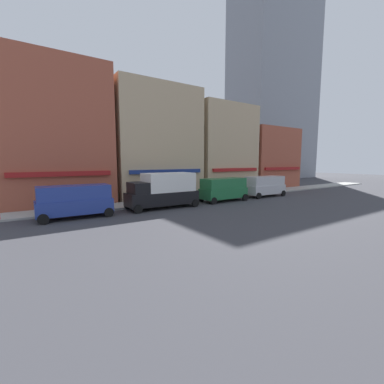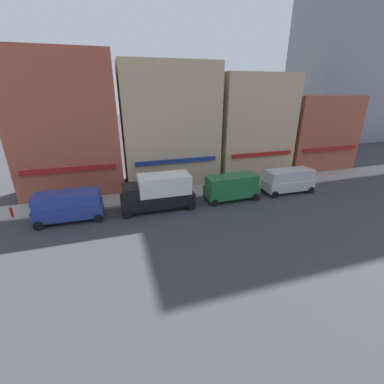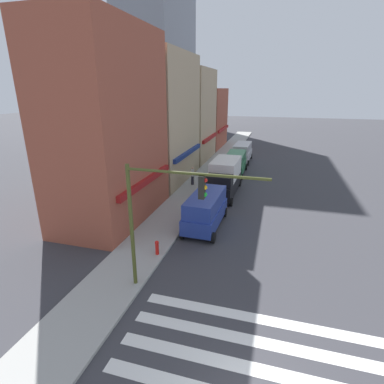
# 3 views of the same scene
# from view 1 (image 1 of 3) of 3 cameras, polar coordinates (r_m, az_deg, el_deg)

# --- Properties ---
(storefront_row) EXTENTS (38.39, 5.30, 12.94)m
(storefront_row) POSITION_cam_1_polar(r_m,az_deg,el_deg) (31.11, -2.59, 10.06)
(storefront_row) COLOR #9E4C38
(storefront_row) RESTS_ON ground_plane
(tower_distant) EXTENTS (21.51, 11.21, 43.93)m
(tower_distant) POSITION_cam_1_polar(r_m,az_deg,el_deg) (70.09, 17.70, 21.32)
(tower_distant) COLOR gray
(tower_distant) RESTS_ON ground_plane
(van_blue) EXTENTS (5.05, 2.22, 2.34)m
(van_blue) POSITION_cam_1_polar(r_m,az_deg,el_deg) (20.15, -24.60, -1.66)
(van_blue) COLOR navy
(van_blue) RESTS_ON ground_plane
(box_truck_black) EXTENTS (6.23, 2.42, 3.04)m
(box_truck_black) POSITION_cam_1_polar(r_m,az_deg,el_deg) (22.36, -6.41, 0.47)
(box_truck_black) COLOR black
(box_truck_black) RESTS_ON ground_plane
(van_green) EXTENTS (5.05, 2.22, 2.34)m
(van_green) POSITION_cam_1_polar(r_m,az_deg,el_deg) (26.29, 7.04, 0.75)
(van_green) COLOR #1E6638
(van_green) RESTS_ON ground_plane
(van_silver) EXTENTS (5.03, 2.22, 2.34)m
(van_silver) POSITION_cam_1_polar(r_m,az_deg,el_deg) (30.72, 15.85, 1.41)
(van_silver) COLOR #B7B7BC
(van_silver) RESTS_ON ground_plane
(pedestrian_white_shirt) EXTENTS (0.32, 0.32, 1.77)m
(pedestrian_white_shirt) POSITION_cam_1_polar(r_m,az_deg,el_deg) (26.01, -7.08, 0.21)
(pedestrian_white_shirt) COLOR #23232D
(pedestrian_white_shirt) RESTS_ON sidewalk_left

